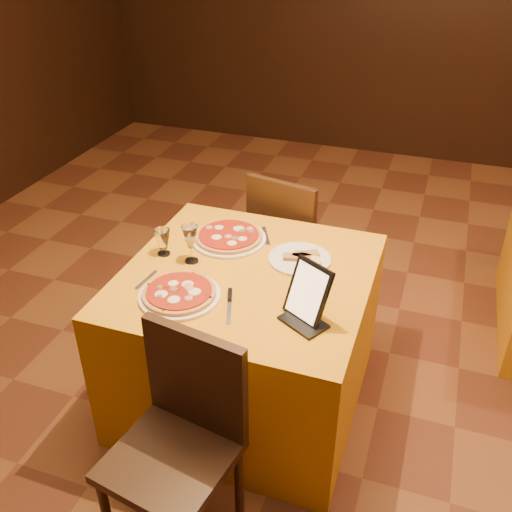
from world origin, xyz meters
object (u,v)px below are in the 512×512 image
(pizza_near, at_px, (179,294))
(tablet, at_px, (308,292))
(wine_glass, at_px, (191,244))
(chair_main_far, at_px, (295,241))
(chair_main_near, at_px, (170,459))
(water_glass, at_px, (163,242))
(main_table, at_px, (248,337))
(pizza_far, at_px, (229,237))

(pizza_near, relative_size, tablet, 1.43)
(wine_glass, bearing_deg, chair_main_far, 71.70)
(chair_main_near, height_order, water_glass, chair_main_near)
(chair_main_far, bearing_deg, pizza_near, 92.12)
(chair_main_far, height_order, tablet, tablet)
(chair_main_far, bearing_deg, wine_glass, 84.36)
(main_table, bearing_deg, chair_main_far, 90.00)
(wine_glass, distance_m, water_glass, 0.16)
(chair_main_far, xyz_separation_m, wine_glass, (-0.28, -0.83, 0.39))
(chair_main_far, distance_m, tablet, 1.19)
(pizza_near, height_order, tablet, tablet)
(pizza_near, distance_m, tablet, 0.55)
(chair_main_near, distance_m, pizza_near, 0.67)
(chair_main_far, height_order, wine_glass, wine_glass)
(chair_main_far, distance_m, water_glass, 0.99)
(pizza_far, height_order, wine_glass, wine_glass)
(pizza_far, relative_size, water_glass, 2.84)
(main_table, xyz_separation_m, chair_main_far, (0.00, 0.84, 0.08))
(pizza_near, relative_size, pizza_far, 0.94)
(chair_main_near, relative_size, wine_glass, 4.79)
(pizza_near, height_order, wine_glass, wine_glass)
(pizza_far, bearing_deg, water_glass, -137.40)
(pizza_far, relative_size, wine_glass, 1.95)
(main_table, height_order, water_glass, water_glass)
(main_table, relative_size, pizza_near, 3.16)
(wine_glass, bearing_deg, chair_main_near, -71.68)
(pizza_near, bearing_deg, wine_glass, 104.20)
(chair_main_far, relative_size, tablet, 3.73)
(chair_main_far, xyz_separation_m, water_glass, (-0.43, -0.82, 0.36))
(pizza_near, distance_m, pizza_far, 0.51)
(chair_main_near, bearing_deg, chair_main_far, 99.93)
(chair_main_far, distance_m, pizza_far, 0.70)
(chair_main_near, distance_m, water_glass, 1.02)
(chair_main_near, bearing_deg, water_glass, 126.68)
(pizza_far, distance_m, wine_glass, 0.27)
(chair_main_near, distance_m, wine_glass, 0.96)
(pizza_near, xyz_separation_m, pizza_far, (0.02, 0.51, 0.00))
(main_table, distance_m, chair_main_far, 0.84)
(chair_main_near, relative_size, chair_main_far, 1.00)
(pizza_far, xyz_separation_m, wine_glass, (-0.09, -0.24, 0.08))
(wine_glass, bearing_deg, tablet, -20.24)
(chair_main_near, height_order, pizza_near, chair_main_near)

